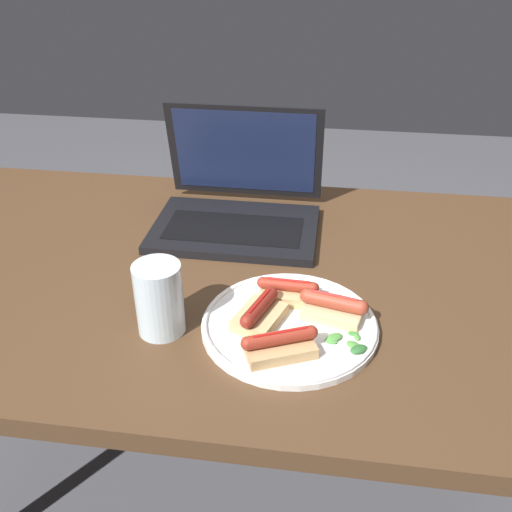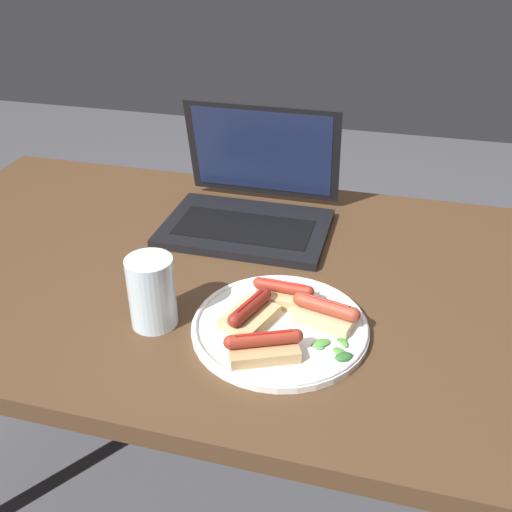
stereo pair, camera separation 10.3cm
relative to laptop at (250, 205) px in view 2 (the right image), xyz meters
The scene contains 10 objects.
ground_plane 0.78m from the laptop, 89.57° to the right, with size 6.00×6.00×0.00m, color #4C4C51.
desk 0.21m from the laptop, 89.57° to the right, with size 1.47×0.84×0.71m.
laptop is the anchor object (origin of this frame).
plate 0.39m from the laptop, 67.23° to the right, with size 0.29×0.29×0.02m.
sausage_toast_left 0.37m from the laptop, 74.62° to the right, with size 0.09×0.11×0.05m.
sausage_toast_middle 0.39m from the laptop, 55.96° to the right, with size 0.11×0.09×0.04m.
sausage_toast_right 0.46m from the laptop, 72.01° to the right, with size 0.12×0.10×0.04m.
sausage_toast_extra 0.32m from the laptop, 64.24° to the right, with size 0.11×0.06×0.04m.
salad_pile 0.47m from the laptop, 58.27° to the right, with size 0.07×0.06×0.01m.
drinking_glass 0.39m from the laptop, 98.86° to the right, with size 0.08×0.08×0.12m.
Camera 2 is at (0.30, -0.90, 1.31)m, focal length 40.00 mm.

